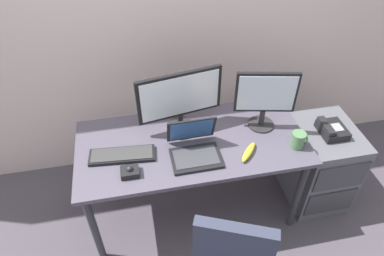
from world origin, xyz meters
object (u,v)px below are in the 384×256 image
object	(u,v)px
coffee_mug	(298,140)
banana	(249,152)
desk_phone	(332,130)
keyboard	(122,155)
laptop	(194,148)
trackball_mouse	(130,172)
monitor_main	(180,98)
monitor_side	(266,97)
file_cabinet	(319,164)

from	to	relation	value
coffee_mug	banana	distance (m)	0.33
coffee_mug	banana	world-z (taller)	coffee_mug
desk_phone	keyboard	world-z (taller)	desk_phone
desk_phone	keyboard	bearing A→B (deg)	179.49
coffee_mug	laptop	bearing A→B (deg)	174.22
keyboard	laptop	xyz separation A→B (m)	(0.45, -0.06, 0.04)
laptop	trackball_mouse	world-z (taller)	laptop
desk_phone	banana	size ratio (longest dim) A/B	1.05
desk_phone	keyboard	size ratio (longest dim) A/B	0.48
trackball_mouse	coffee_mug	bearing A→B (deg)	1.38
laptop	coffee_mug	world-z (taller)	laptop
monitor_main	banana	size ratio (longest dim) A/B	2.98
desk_phone	monitor_main	size ratio (longest dim) A/B	0.35
trackball_mouse	banana	world-z (taller)	trackball_mouse
desk_phone	coffee_mug	world-z (taller)	coffee_mug
monitor_main	monitor_side	distance (m)	0.56
banana	monitor_main	bearing A→B (deg)	136.75
monitor_side	trackball_mouse	size ratio (longest dim) A/B	3.87
keyboard	monitor_main	bearing A→B (deg)	27.46
file_cabinet	laptop	xyz separation A→B (m)	(-0.99, -0.07, 0.44)
laptop	coffee_mug	bearing A→B (deg)	-5.78
coffee_mug	monitor_main	bearing A→B (deg)	153.99
coffee_mug	banana	xyz separation A→B (m)	(-0.33, -0.01, -0.04)
monitor_main	banana	distance (m)	0.56
keyboard	trackball_mouse	xyz separation A→B (m)	(0.04, -0.16, 0.01)
desk_phone	laptop	size ratio (longest dim) A/B	0.64
file_cabinet	coffee_mug	bearing A→B (deg)	-157.42
file_cabinet	banana	bearing A→B (deg)	-167.77
trackball_mouse	banana	distance (m)	0.75
coffee_mug	monitor_side	bearing A→B (deg)	123.09
desk_phone	monitor_side	xyz separation A→B (m)	(-0.47, 0.13, 0.26)
monitor_side	file_cabinet	bearing A→B (deg)	-12.85
desk_phone	laptop	xyz separation A→B (m)	(-0.98, -0.05, 0.07)
file_cabinet	monitor_side	size ratio (longest dim) A/B	1.58
file_cabinet	coffee_mug	size ratio (longest dim) A/B	5.99
file_cabinet	trackball_mouse	xyz separation A→B (m)	(-1.40, -0.16, 0.41)
monitor_main	laptop	bearing A→B (deg)	-82.06
trackball_mouse	coffee_mug	size ratio (longest dim) A/B	0.98
keyboard	trackball_mouse	size ratio (longest dim) A/B	3.82
monitor_side	desk_phone	bearing A→B (deg)	-14.94
keyboard	desk_phone	bearing A→B (deg)	-0.51
keyboard	banana	size ratio (longest dim) A/B	2.21
keyboard	banana	distance (m)	0.80
desk_phone	trackball_mouse	size ratio (longest dim) A/B	1.82
file_cabinet	trackball_mouse	bearing A→B (deg)	-173.49
coffee_mug	file_cabinet	bearing A→B (deg)	22.58
laptop	trackball_mouse	size ratio (longest dim) A/B	2.85
keyboard	laptop	world-z (taller)	laptop
keyboard	laptop	size ratio (longest dim) A/B	1.34
file_cabinet	coffee_mug	world-z (taller)	coffee_mug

